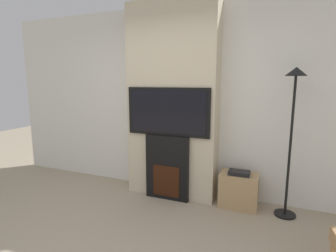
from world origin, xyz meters
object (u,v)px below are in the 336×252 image
object	(u,v)px
media_stand	(239,190)
television	(168,112)
fireplace	(168,167)
floor_lamp	(293,112)

from	to	relation	value
media_stand	television	bearing A→B (deg)	-174.05
fireplace	floor_lamp	xyz separation A→B (m)	(1.53, 0.08, 0.84)
television	fireplace	bearing A→B (deg)	90.00
fireplace	floor_lamp	distance (m)	1.75
fireplace	television	world-z (taller)	television
media_stand	floor_lamp	bearing A→B (deg)	-1.73
floor_lamp	media_stand	bearing A→B (deg)	178.27
television	media_stand	xyz separation A→B (m)	(0.96, 0.10, -1.00)
media_stand	fireplace	bearing A→B (deg)	-174.17
fireplace	television	distance (m)	0.78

